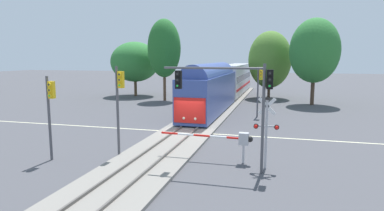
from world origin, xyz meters
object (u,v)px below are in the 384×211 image
at_px(commuter_train, 225,82).
at_px(crossing_signal_mast, 266,125).
at_px(traffic_signal_near_right, 233,90).
at_px(traffic_signal_near_left, 50,104).
at_px(oak_behind_train, 164,48).
at_px(oak_far_right, 315,51).
at_px(traffic_signal_far_side, 259,84).
at_px(traffic_signal_median, 119,97).
at_px(elm_centre_background, 270,60).
at_px(pine_left_background, 135,62).
at_px(crossing_gate_near, 234,139).

xyz_separation_m(commuter_train, crossing_signal_mast, (6.62, -26.59, -0.30)).
bearing_deg(crossing_signal_mast, traffic_signal_near_right, -155.29).
height_order(traffic_signal_near_left, oak_behind_train, oak_behind_train).
bearing_deg(oak_far_right, oak_behind_train, -177.15).
height_order(commuter_train, traffic_signal_far_side, commuter_train).
height_order(traffic_signal_median, elm_centre_background, elm_centre_background).
distance_m(traffic_signal_far_side, elm_centre_background, 16.77).
relative_size(traffic_signal_near_right, pine_left_background, 0.69).
distance_m(traffic_signal_far_side, traffic_signal_near_right, 17.09).
bearing_deg(traffic_signal_far_side, oak_far_right, 60.47).
relative_size(traffic_signal_median, oak_far_right, 0.51).
xyz_separation_m(elm_centre_background, oak_behind_train, (-14.15, -6.82, 1.57)).
bearing_deg(commuter_train, crossing_signal_mast, -76.02).
bearing_deg(oak_behind_train, crossing_gate_near, -62.36).
bearing_deg(crossing_signal_mast, crossing_gate_near, 160.78).
xyz_separation_m(commuter_train, oak_behind_train, (-8.54, -0.54, 4.53)).
relative_size(elm_centre_background, oak_behind_train, 0.87).
height_order(elm_centre_background, oak_behind_train, oak_behind_train).
bearing_deg(commuter_train, pine_left_background, 165.58).
bearing_deg(traffic_signal_near_right, traffic_signal_near_left, -174.90).
relative_size(crossing_signal_mast, traffic_signal_near_right, 0.69).
bearing_deg(traffic_signal_near_left, oak_behind_train, 95.86).
distance_m(traffic_signal_near_left, elm_centre_background, 36.48).
height_order(crossing_signal_mast, traffic_signal_median, traffic_signal_median).
height_order(traffic_signal_near_left, traffic_signal_far_side, traffic_signal_far_side).
height_order(traffic_signal_near_right, oak_far_right, oak_far_right).
bearing_deg(oak_far_right, commuter_train, -177.75).
bearing_deg(elm_centre_background, commuter_train, -131.75).
bearing_deg(commuter_train, oak_far_right, 2.25).
distance_m(crossing_gate_near, oak_behind_train, 29.28).
bearing_deg(traffic_signal_near_right, traffic_signal_median, 174.33).
xyz_separation_m(commuter_train, traffic_signal_near_left, (-5.69, -28.33, 0.59)).
height_order(oak_far_right, pine_left_background, oak_far_right).
xyz_separation_m(traffic_signal_far_side, elm_centre_background, (0.41, 16.61, 2.29)).
distance_m(crossing_signal_mast, traffic_signal_near_right, 2.72).
relative_size(oak_behind_train, pine_left_background, 1.34).
relative_size(traffic_signal_near_left, elm_centre_background, 0.51).
bearing_deg(commuter_train, traffic_signal_near_right, -79.90).
xyz_separation_m(crossing_signal_mast, traffic_signal_median, (-8.71, -0.11, 1.25)).
distance_m(traffic_signal_median, oak_far_right, 30.43).
bearing_deg(commuter_train, crossing_gate_near, -79.60).
relative_size(crossing_gate_near, traffic_signal_near_right, 0.95).
xyz_separation_m(crossing_gate_near, oak_far_right, (6.53, 26.39, 5.53)).
height_order(traffic_signal_far_side, elm_centre_background, elm_centre_background).
xyz_separation_m(traffic_signal_near_left, oak_far_right, (16.98, 28.78, 3.54)).
relative_size(traffic_signal_far_side, oak_far_right, 0.47).
distance_m(crossing_gate_near, pine_left_background, 36.00).
bearing_deg(commuter_train, traffic_signal_near_left, -101.35).
xyz_separation_m(crossing_gate_near, traffic_signal_near_right, (0.12, -1.45, 3.02)).
height_order(crossing_gate_near, traffic_signal_near_right, traffic_signal_near_right).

